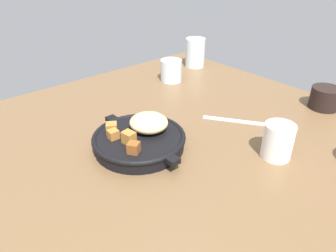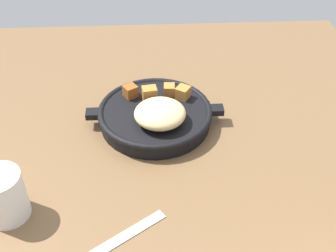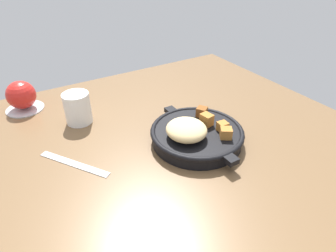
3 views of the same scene
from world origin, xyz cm
name	(u,v)px [view 1 (image 1 of 3)]	position (x,y,z in cm)	size (l,w,h in cm)	color
ground_plane	(167,136)	(0.00, 0.00, -1.20)	(95.36, 102.48, 2.40)	brown
cast_iron_skillet	(140,138)	(0.70, -8.97, 2.42)	(25.87, 21.59, 6.89)	black
butter_knife	(235,121)	(7.52, 17.61, 0.18)	(17.32, 1.60, 0.36)	silver
white_creamer_pitcher	(278,141)	(23.65, 11.43, 4.03)	(6.58, 6.58, 8.05)	white
coffee_mug_dark	(325,98)	(19.14, 43.31, 3.11)	(8.19, 8.19, 6.22)	black
water_glass_short	(171,71)	(-25.71, 23.98, 3.72)	(7.30, 7.30, 7.44)	silver
water_glass_tall	(195,53)	(-31.19, 41.14, 5.39)	(7.40, 7.40, 10.79)	silver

